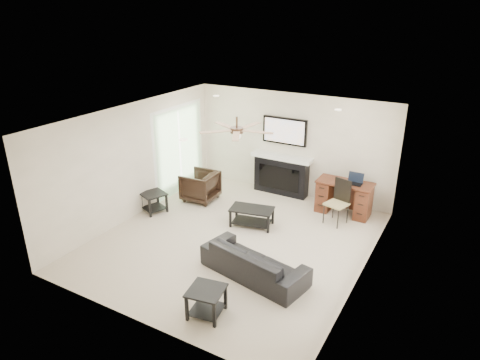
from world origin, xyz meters
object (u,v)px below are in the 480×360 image
Objects in this scene: sofa at (254,262)px; armchair at (200,186)px; coffee_table at (252,217)px; desk at (344,198)px; fireplace_unit at (282,157)px.

sofa is 3.37m from armchair.
sofa is at bearing -72.68° from coffee_table.
armchair is at bearing -163.02° from desk.
desk is (1.51, 1.53, 0.18)m from coffee_table.
fireplace_unit reaches higher than sofa.
coffee_table is 2.01m from fireplace_unit.
fireplace_unit reaches higher than coffee_table.
armchair is 0.86× the size of coffee_table.
coffee_table is (1.70, -0.55, -0.15)m from armchair.
fireplace_unit is 1.81m from desk.
fireplace_unit is at bearing 83.47° from coffee_table.
desk reaches higher than sofa.
desk is at bearing -10.73° from fireplace_unit.
desk reaches higher than coffee_table.
desk is at bearing -89.57° from sofa.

